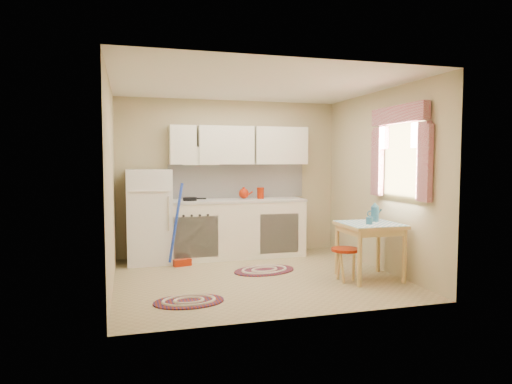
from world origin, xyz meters
TOP-DOWN VIEW (x-y plane):
  - room_shell at (0.16, 0.24)m, footprint 3.64×3.60m
  - fridge at (-1.31, 1.25)m, footprint 0.65×0.60m
  - broom at (-0.86, 0.90)m, footprint 0.30×0.18m
  - base_cabinets at (-0.02, 1.30)m, footprint 2.25×0.60m
  - countertop at (-0.02, 1.30)m, footprint 2.27×0.62m
  - frying_pan at (-0.70, 1.25)m, footprint 0.23×0.23m
  - red_kettle at (0.16, 1.30)m, footprint 0.20×0.18m
  - red_canister at (0.43, 1.30)m, footprint 0.11×0.11m
  - table at (1.39, -0.47)m, footprint 0.72×0.72m
  - stool at (1.03, -0.49)m, footprint 0.43×0.43m
  - coffee_pot at (1.53, -0.35)m, footprint 0.16×0.15m
  - mug at (1.32, -0.57)m, footprint 0.11×0.11m
  - rug_center at (0.20, 0.29)m, footprint 0.98×0.75m
  - rug_left at (-0.99, -0.82)m, footprint 0.77×0.52m

SIDE VIEW (x-z plane):
  - rug_center at x=0.20m, z-range 0.00..0.02m
  - rug_left at x=-0.99m, z-range 0.00..0.02m
  - stool at x=1.03m, z-range 0.00..0.42m
  - table at x=1.39m, z-range 0.00..0.72m
  - base_cabinets at x=-0.02m, z-range 0.00..0.88m
  - broom at x=-0.86m, z-range 0.00..1.20m
  - fridge at x=-1.31m, z-range 0.00..1.40m
  - mug at x=1.32m, z-range 0.72..0.82m
  - coffee_pot at x=1.53m, z-range 0.72..0.99m
  - countertop at x=-0.02m, z-range 0.88..0.92m
  - frying_pan at x=-0.70m, z-range 0.92..0.97m
  - red_canister at x=0.43m, z-range 0.92..1.08m
  - red_kettle at x=0.16m, z-range 0.92..1.10m
  - room_shell at x=0.16m, z-range 0.34..2.86m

